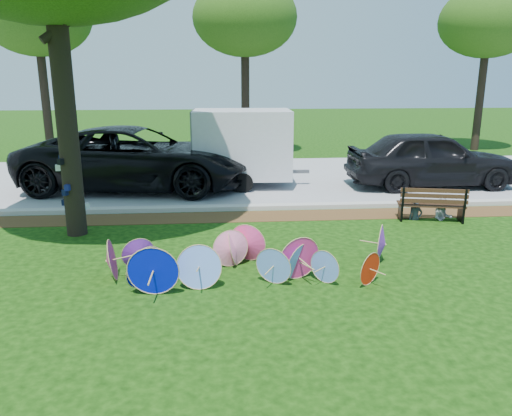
{
  "coord_description": "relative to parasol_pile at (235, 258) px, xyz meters",
  "views": [
    {
      "loc": [
        -0.27,
        -7.68,
        3.51
      ],
      "look_at": [
        0.5,
        2.0,
        0.9
      ],
      "focal_mm": 35.0,
      "sensor_mm": 36.0,
      "label": 1
    }
  ],
  "objects": [
    {
      "name": "mulch_strip",
      "position": [
        -0.02,
        3.89,
        -0.36
      ],
      "size": [
        90.0,
        1.0,
        0.01
      ],
      "primitive_type": "cube",
      "color": "#472D16",
      "rests_on": "ground"
    },
    {
      "name": "person_right",
      "position": [
        5.32,
        3.3,
        0.14
      ],
      "size": [
        0.55,
        0.45,
        1.02
      ],
      "primitive_type": "imported",
      "rotation": [
        0.0,
        0.0,
        -0.14
      ],
      "color": "#B2B4BC",
      "rests_on": "ground"
    },
    {
      "name": "curb",
      "position": [
        -0.02,
        4.59,
        -0.31
      ],
      "size": [
        90.0,
        0.3,
        0.12
      ],
      "primitive_type": "cube",
      "color": "#B7B5AD",
      "rests_on": "ground"
    },
    {
      "name": "ground",
      "position": [
        -0.02,
        -0.61,
        -0.37
      ],
      "size": [
        90.0,
        90.0,
        0.0
      ],
      "primitive_type": "plane",
      "color": "black",
      "rests_on": "ground"
    },
    {
      "name": "park_bench",
      "position": [
        4.97,
        3.25,
        0.05
      ],
      "size": [
        1.72,
        0.95,
        0.85
      ],
      "primitive_type": null,
      "rotation": [
        0.0,
        0.0,
        -0.22
      ],
      "color": "black",
      "rests_on": "ground"
    },
    {
      "name": "black_van",
      "position": [
        -2.8,
        7.37,
        0.6
      ],
      "size": [
        7.36,
        4.07,
        1.95
      ],
      "primitive_type": "imported",
      "rotation": [
        0.0,
        0.0,
        1.45
      ],
      "color": "black",
      "rests_on": "ground"
    },
    {
      "name": "parasol_pile",
      "position": [
        0.0,
        0.0,
        0.0
      ],
      "size": [
        5.4,
        1.73,
        0.87
      ],
      "color": "#658FED",
      "rests_on": "ground"
    },
    {
      "name": "bg_trees",
      "position": [
        1.85,
        14.2,
        5.4
      ],
      "size": [
        23.96,
        5.11,
        7.4
      ],
      "color": "black",
      "rests_on": "ground"
    },
    {
      "name": "street",
      "position": [
        -0.02,
        8.74,
        -0.36
      ],
      "size": [
        90.0,
        8.0,
        0.01
      ],
      "primitive_type": "cube",
      "color": "gray",
      "rests_on": "ground"
    },
    {
      "name": "cargo_trailer",
      "position": [
        0.53,
        7.56,
        0.99
      ],
      "size": [
        3.1,
        2.02,
        2.73
      ],
      "primitive_type": "cube",
      "rotation": [
        0.0,
        0.0,
        -0.03
      ],
      "color": "silver",
      "rests_on": "ground"
    },
    {
      "name": "person_left",
      "position": [
        4.62,
        3.3,
        0.13
      ],
      "size": [
        0.38,
        0.26,
        1.0
      ],
      "primitive_type": "imported",
      "rotation": [
        0.0,
        0.0,
        0.08
      ],
      "color": "#323A45",
      "rests_on": "ground"
    },
    {
      "name": "dark_pickup",
      "position": [
        6.54,
        7.01,
        0.53
      ],
      "size": [
        5.29,
        2.16,
        1.8
      ],
      "primitive_type": "imported",
      "rotation": [
        0.0,
        0.0,
        1.58
      ],
      "color": "black",
      "rests_on": "ground"
    }
  ]
}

